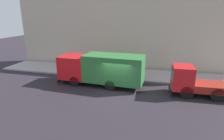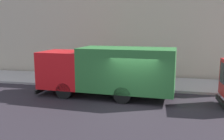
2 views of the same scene
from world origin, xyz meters
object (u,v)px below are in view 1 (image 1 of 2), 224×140
object	(u,v)px
traffic_cone_orange	(69,69)
pedestrian_walking	(105,62)
street_sign_post	(112,64)
small_flatbed_truck	(195,82)
large_utility_truck	(102,68)

from	to	relation	value
traffic_cone_orange	pedestrian_walking	bearing A→B (deg)	-63.23
pedestrian_walking	street_sign_post	xyz separation A→B (m)	(-2.43, -1.43, 0.55)
small_flatbed_truck	pedestrian_walking	bearing A→B (deg)	58.58
large_utility_truck	street_sign_post	distance (m)	2.20
large_utility_truck	pedestrian_walking	size ratio (longest dim) A/B	5.05
traffic_cone_orange	street_sign_post	distance (m)	5.40
pedestrian_walking	traffic_cone_orange	world-z (taller)	pedestrian_walking
pedestrian_walking	traffic_cone_orange	distance (m)	4.33
small_flatbed_truck	street_sign_post	size ratio (longest dim) A/B	2.23
pedestrian_walking	small_flatbed_truck	bearing A→B (deg)	-94.70
pedestrian_walking	traffic_cone_orange	size ratio (longest dim) A/B	2.56
large_utility_truck	traffic_cone_orange	bearing A→B (deg)	63.78
small_flatbed_truck	pedestrian_walking	xyz separation A→B (m)	(5.01, 9.18, -0.14)
large_utility_truck	small_flatbed_truck	distance (m)	8.18
street_sign_post	traffic_cone_orange	bearing A→B (deg)	84.58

